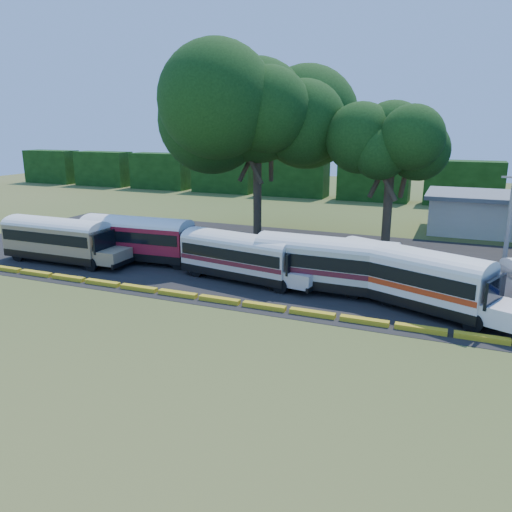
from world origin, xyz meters
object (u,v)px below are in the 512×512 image
at_px(bus_cream_west, 241,254).
at_px(tree_west, 257,111).
at_px(bus_red, 140,236).
at_px(bus_white_red, 415,275).
at_px(bus_beige, 59,237).

xyz_separation_m(bus_cream_west, tree_west, (-4.29, 13.50, 10.00)).
bearing_deg(bus_red, bus_cream_west, -12.01).
bearing_deg(bus_red, bus_white_red, -10.16).
xyz_separation_m(bus_beige, bus_cream_west, (15.34, 1.16, -0.13)).
distance_m(bus_red, bus_white_red, 21.52).
bearing_deg(bus_white_red, bus_cream_west, -163.13).
height_order(bus_beige, tree_west, tree_west).
height_order(bus_cream_west, tree_west, tree_west).
bearing_deg(tree_west, bus_beige, -127.01).
bearing_deg(bus_cream_west, bus_red, -179.27).
bearing_deg(bus_beige, bus_red, 24.59).
relative_size(bus_cream_west, bus_white_red, 0.93).
bearing_deg(bus_white_red, bus_beige, -157.65).
relative_size(bus_beige, bus_red, 0.97).
relative_size(bus_red, tree_west, 0.67).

